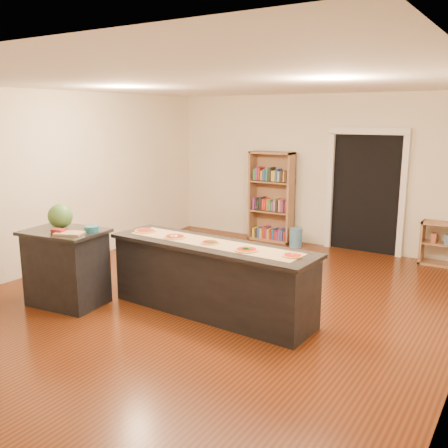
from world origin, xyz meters
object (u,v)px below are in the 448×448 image
Objects in this scene: kitchen_island at (211,278)px; low_shelf at (444,244)px; waste_bin at (296,238)px; bookshelf at (271,197)px; watermelon at (60,216)px; side_counter at (67,267)px.

kitchen_island is 3.78× the size of low_shelf.
kitchen_island is at bearing -82.85° from waste_bin.
watermelon is (-0.82, -4.37, 0.27)m from bookshelf.
kitchen_island is 1.90m from side_counter.
side_counter is 2.80× the size of waste_bin.
bookshelf reaches higher than watermelon.
kitchen_island is 3.87m from bookshelf.
low_shelf is at bearing 63.32° from kitchen_island.
side_counter reaches higher than kitchen_island.
side_counter is (-1.75, -0.74, 0.05)m from kitchen_island.
kitchen_island is at bearing 19.54° from watermelon.
side_counter is at bearing -154.27° from kitchen_island.
kitchen_island is 7.64× the size of waste_bin.
low_shelf is (2.09, 3.70, -0.09)m from kitchen_island.
watermelon is at bearing -109.11° from waste_bin.
side_counter is 4.45m from waste_bin.
bookshelf reaches higher than waste_bin.
side_counter is at bearing -130.82° from low_shelf.
bookshelf is 2.42× the size of low_shelf.
kitchen_island is 2.73× the size of side_counter.
waste_bin is at bearing -175.59° from low_shelf.
kitchen_island is at bearing 16.37° from side_counter.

